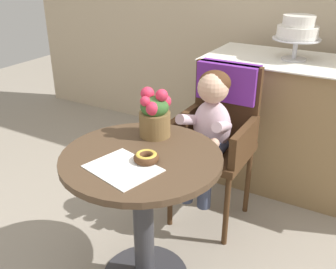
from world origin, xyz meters
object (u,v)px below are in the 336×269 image
object	(u,v)px
wicker_chair	(220,119)
donut_front	(146,157)
tiered_cake_stand	(298,31)
cafe_table	(143,195)
seated_child	(209,122)
flower_vase	(155,113)

from	to	relation	value
wicker_chair	donut_front	size ratio (longest dim) A/B	8.67
tiered_cake_stand	donut_front	bearing A→B (deg)	-101.66
tiered_cake_stand	cafe_table	bearing A→B (deg)	-104.20
seated_child	tiered_cake_stand	bearing A→B (deg)	70.86
seated_child	donut_front	distance (m)	0.61
cafe_table	seated_child	size ratio (longest dim) A/B	0.99
cafe_table	tiered_cake_stand	world-z (taller)	tiered_cake_stand
wicker_chair	seated_child	bearing A→B (deg)	-89.68
cafe_table	donut_front	xyz separation A→B (m)	(0.05, -0.04, 0.23)
seated_child	flower_vase	world-z (taller)	same
wicker_chair	flower_vase	world-z (taller)	flower_vase
cafe_table	wicker_chair	world-z (taller)	wicker_chair
flower_vase	tiered_cake_stand	bearing A→B (deg)	70.84
cafe_table	donut_front	size ratio (longest dim) A/B	6.55
cafe_table	wicker_chair	xyz separation A→B (m)	(0.07, 0.72, 0.13)
donut_front	wicker_chair	bearing A→B (deg)	88.35
wicker_chair	seated_child	distance (m)	0.16
cafe_table	donut_front	bearing A→B (deg)	-36.73
donut_front	tiered_cake_stand	size ratio (longest dim) A/B	0.37
cafe_table	flower_vase	world-z (taller)	flower_vase
donut_front	cafe_table	bearing A→B (deg)	143.27
seated_child	donut_front	bearing A→B (deg)	-92.08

